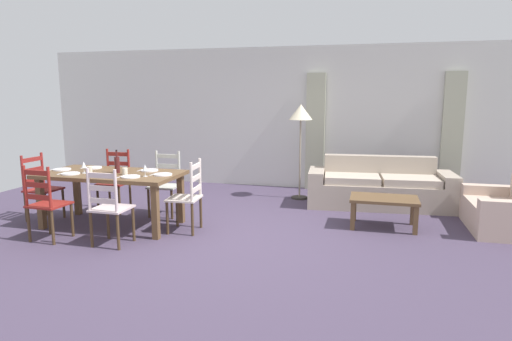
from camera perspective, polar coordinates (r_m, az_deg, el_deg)
The scene contains 32 objects.
ground_plane at distance 5.78m, azimuth -4.90°, elevation -8.48°, with size 9.60×9.60×0.02m, color #463A51.
wall_far at distance 8.67m, azimuth 2.35°, elevation 6.83°, with size 9.60×0.16×2.70m, color silver.
curtain_panel_left at distance 8.41m, azimuth 7.70°, elevation 4.95°, with size 0.35×0.08×2.20m, color #A9AB91.
curtain_panel_right at distance 8.46m, azimuth 24.09°, elevation 4.21°, with size 0.35×0.08×2.20m, color #A9AB91.
dining_table at distance 6.33m, azimuth -18.26°, elevation -1.02°, with size 1.90×0.96×0.75m.
dining_chair_near_left at distance 6.02m, azimuth -25.59°, elevation -3.85°, with size 0.44×0.42×0.96m.
dining_chair_near_right at distance 5.54m, azimuth -18.53°, elevation -4.52°, with size 0.42×0.40×0.96m.
dining_chair_far_left at distance 7.20m, azimuth -17.80°, elevation -1.25°, with size 0.44×0.42×0.96m.
dining_chair_far_right at distance 6.76m, azimuth -11.66°, elevation -1.68°, with size 0.45×0.43×0.96m.
dining_chair_head_west at distance 7.07m, azimuth -26.17°, elevation -1.98°, with size 0.43×0.45×0.96m.
dining_chair_head_east at distance 5.87m, azimuth -8.85°, elevation -3.32°, with size 0.43×0.45×0.96m.
dinner_plate_near_left at distance 6.38m, azimuth -22.92°, elevation -0.37°, with size 0.24×0.24×0.02m, color white.
fork_near_left at distance 6.47m, azimuth -23.97°, elevation -0.36°, with size 0.02×0.17×0.01m, color silver.
dinner_plate_near_right at distance 5.87m, azimuth -15.94°, elevation -0.78°, with size 0.24×0.24×0.02m, color white.
fork_near_right at distance 5.95m, azimuth -17.19°, elevation -0.76°, with size 0.02×0.17×0.01m, color silver.
dinner_plate_far_left at distance 6.77m, azimuth -20.36°, elevation 0.35°, with size 0.24×0.24×0.02m, color white.
fork_far_left at distance 6.86m, azimuth -21.38°, elevation 0.35°, with size 0.02×0.17×0.01m, color silver.
dinner_plate_far_right at distance 6.30m, azimuth -13.64°, elevation 0.02°, with size 0.24×0.24×0.02m, color white.
fork_far_right at distance 6.37m, azimuth -14.83°, elevation 0.03°, with size 0.02×0.17×0.01m, color silver.
dinner_plate_head_west at distance 6.77m, azimuth -23.86°, elevation 0.12°, with size 0.24×0.24×0.02m, color white.
fork_head_west at distance 6.87m, azimuth -24.83°, elevation 0.13°, with size 0.02×0.17×0.01m, color silver.
dinner_plate_head_east at distance 5.93m, azimuth -11.97°, elevation -0.51°, with size 0.24×0.24×0.02m, color white.
fork_head_east at distance 6.00m, azimuth -13.25°, elevation -0.50°, with size 0.02×0.17×0.01m, color silver.
wine_bottle at distance 6.25m, azimuth -17.58°, elevation 0.78°, with size 0.07×0.07×0.32m.
wine_glass_near_left at distance 6.37m, azimuth -21.44°, elevation 0.65°, with size 0.06×0.06×0.16m.
wine_glass_near_right at distance 5.87m, azimuth -14.21°, elevation 0.31°, with size 0.06×0.06×0.16m.
coffee_cup_primary at distance 6.10m, azimuth -16.64°, elevation -0.09°, with size 0.07×0.07×0.09m, color beige.
coffee_cup_secondary at distance 6.39m, azimuth -20.78°, elevation 0.11°, with size 0.07×0.07×0.09m, color beige.
couch at distance 7.45m, azimuth 15.72°, elevation -2.25°, with size 2.34×0.98×0.80m.
coffee_table at distance 6.25m, azimuth 16.26°, elevation -3.96°, with size 0.90×0.56×0.42m.
armchair_upholstered at distance 6.76m, azimuth 29.75°, elevation -4.78°, with size 0.82×1.17×0.72m.
standing_lamp at distance 7.58m, azimuth 5.82°, elevation 6.81°, with size 0.40×0.40×1.64m.
Camera 1 is at (1.86, -5.16, 1.80)m, focal length 30.83 mm.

